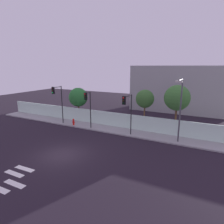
{
  "coord_description": "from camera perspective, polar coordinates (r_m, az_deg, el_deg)",
  "views": [
    {
      "loc": [
        11.53,
        -12.43,
        7.79
      ],
      "look_at": [
        1.71,
        6.5,
        2.79
      ],
      "focal_mm": 31.52,
      "sensor_mm": 36.0,
      "label": 1
    }
  ],
  "objects": [
    {
      "name": "crosswalk_marking",
      "position": [
        16.34,
        -26.63,
        -16.77
      ],
      "size": [
        2.99,
        3.03,
        0.01
      ],
      "color": "silver",
      "rests_on": "ground"
    },
    {
      "name": "street_lamp_curbside",
      "position": [
        20.41,
        19.16,
        1.82
      ],
      "size": [
        0.61,
        2.16,
        6.45
      ],
      "color": "#4C4C51",
      "rests_on": "sidewalk"
    },
    {
      "name": "sidewalk",
      "position": [
        24.86,
        -1.71,
        -4.88
      ],
      "size": [
        36.0,
        2.4,
        0.15
      ],
      "primitive_type": "cube",
      "color": "gray",
      "rests_on": "ground"
    },
    {
      "name": "perimeter_wall",
      "position": [
        25.67,
        -0.32,
        -2.02
      ],
      "size": [
        36.0,
        0.18,
        1.8
      ],
      "primitive_type": "cube",
      "color": "silver",
      "rests_on": "sidewalk"
    },
    {
      "name": "traffic_light_left",
      "position": [
        21.23,
        4.47,
        1.58
      ],
      "size": [
        0.48,
        1.75,
        4.6
      ],
      "color": "black",
      "rests_on": "sidewalk"
    },
    {
      "name": "roadside_tree_leftmost",
      "position": [
        29.22,
        -9.77,
        4.24
      ],
      "size": [
        2.75,
        2.75,
        4.72
      ],
      "color": "brown",
      "rests_on": "ground"
    },
    {
      "name": "roadside_tree_midleft",
      "position": [
        24.45,
        9.52,
        3.77
      ],
      "size": [
        2.25,
        2.25,
        5.0
      ],
      "color": "brown",
      "rests_on": "ground"
    },
    {
      "name": "fire_hydrant",
      "position": [
        26.51,
        -11.1,
        -2.76
      ],
      "size": [
        0.44,
        0.26,
        0.87
      ],
      "color": "red",
      "rests_on": "sidewalk"
    },
    {
      "name": "roadside_tree_midright",
      "position": [
        23.53,
        18.36,
        3.88
      ],
      "size": [
        2.93,
        2.93,
        5.74
      ],
      "color": "brown",
      "rests_on": "ground"
    },
    {
      "name": "traffic_light_right",
      "position": [
        26.63,
        -15.53,
        4.21
      ],
      "size": [
        0.35,
        1.67,
        5.08
      ],
      "color": "black",
      "rests_on": "sidewalk"
    },
    {
      "name": "ground_plane",
      "position": [
        18.66,
        -14.31,
        -11.91
      ],
      "size": [
        80.0,
        80.0,
        0.0
      ],
      "primitive_type": "plane",
      "color": "black"
    },
    {
      "name": "low_building_distant",
      "position": [
        36.55,
        18.63,
        6.45
      ],
      "size": [
        15.76,
        6.0,
        7.86
      ],
      "primitive_type": "cube",
      "color": "#969696",
      "rests_on": "ground"
    },
    {
      "name": "traffic_light_center",
      "position": [
        24.11,
        -7.04,
        2.8
      ],
      "size": [
        0.37,
        1.07,
        4.58
      ],
      "color": "black",
      "rests_on": "sidewalk"
    }
  ]
}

